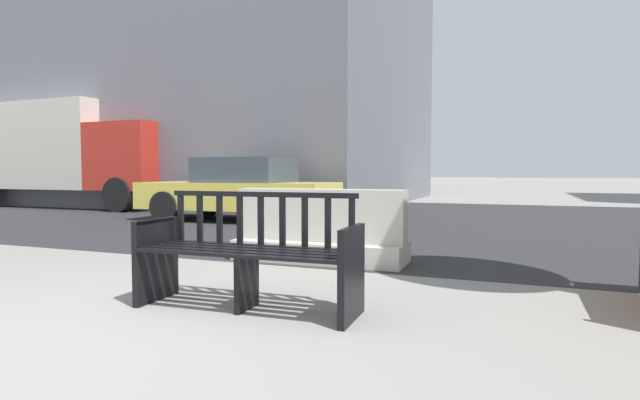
{
  "coord_description": "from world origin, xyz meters",
  "views": [
    {
      "loc": [
        2.48,
        -2.22,
        1.04
      ],
      "look_at": [
        0.61,
        2.53,
        0.75
      ],
      "focal_mm": 28.0,
      "sensor_mm": 36.0,
      "label": 1
    }
  ],
  "objects": [
    {
      "name": "ground_plane",
      "position": [
        0.0,
        0.0,
        0.0
      ],
      "size": [
        200.0,
        200.0,
        0.0
      ],
      "primitive_type": "plane",
      "color": "gray"
    },
    {
      "name": "street_asphalt",
      "position": [
        0.0,
        8.7,
        0.0
      ],
      "size": [
        120.0,
        12.0,
        0.01
      ],
      "primitive_type": "cube",
      "color": "#28282B",
      "rests_on": "ground"
    },
    {
      "name": "street_bench",
      "position": [
        0.61,
        1.06,
        0.4
      ],
      "size": [
        1.7,
        0.58,
        0.88
      ],
      "color": "black",
      "rests_on": "ground"
    },
    {
      "name": "jersey_barrier_centre",
      "position": [
        0.37,
        3.15,
        0.34
      ],
      "size": [
        2.01,
        0.71,
        0.84
      ],
      "color": "#ADA89E",
      "rests_on": "ground"
    },
    {
      "name": "car_taxi_near",
      "position": [
        -2.99,
        7.04,
        0.66
      ],
      "size": [
        4.16,
        1.95,
        1.34
      ],
      "color": "#DBC64C",
      "rests_on": "ground"
    },
    {
      "name": "delivery_truck",
      "position": [
        -9.88,
        8.91,
        1.69
      ],
      "size": [
        6.83,
        2.4,
        3.05
      ],
      "color": "#B2281E",
      "rests_on": "ground"
    }
  ]
}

